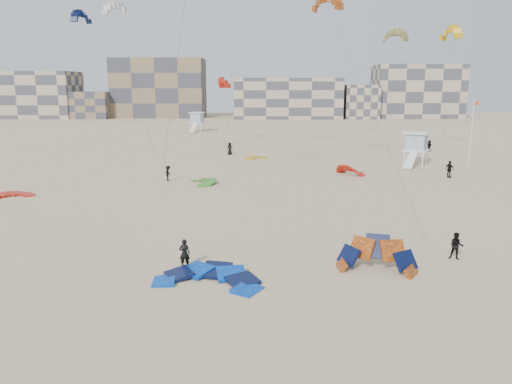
{
  "coord_description": "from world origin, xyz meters",
  "views": [
    {
      "loc": [
        1.75,
        -25.4,
        9.72
      ],
      "look_at": [
        1.47,
        6.0,
        3.02
      ],
      "focal_mm": 35.0,
      "sensor_mm": 36.0,
      "label": 1
    }
  ],
  "objects_px": {
    "kite_ground_blue": "(209,282)",
    "lifeguard_tower_near": "(416,149)",
    "kite_ground_orange": "(376,270)",
    "kitesurfer_main": "(185,253)"
  },
  "relations": [
    {
      "from": "kite_ground_blue",
      "to": "kitesurfer_main",
      "type": "height_order",
      "value": "kitesurfer_main"
    },
    {
      "from": "kite_ground_orange",
      "to": "kitesurfer_main",
      "type": "height_order",
      "value": "kite_ground_orange"
    },
    {
      "from": "kite_ground_blue",
      "to": "kitesurfer_main",
      "type": "relative_size",
      "value": 3.21
    },
    {
      "from": "kite_ground_blue",
      "to": "lifeguard_tower_near",
      "type": "xyz_separation_m",
      "value": [
        21.94,
        38.12,
        2.04
      ]
    },
    {
      "from": "kite_ground_orange",
      "to": "lifeguard_tower_near",
      "type": "xyz_separation_m",
      "value": [
        13.11,
        36.41,
        2.04
      ]
    },
    {
      "from": "kite_ground_orange",
      "to": "lifeguard_tower_near",
      "type": "distance_m",
      "value": 38.75
    },
    {
      "from": "kitesurfer_main",
      "to": "lifeguard_tower_near",
      "type": "height_order",
      "value": "lifeguard_tower_near"
    },
    {
      "from": "kitesurfer_main",
      "to": "lifeguard_tower_near",
      "type": "bearing_deg",
      "value": -120.25
    },
    {
      "from": "kite_ground_blue",
      "to": "kite_ground_orange",
      "type": "bearing_deg",
      "value": 24.76
    },
    {
      "from": "kite_ground_orange",
      "to": "lifeguard_tower_near",
      "type": "relative_size",
      "value": 0.71
    }
  ]
}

